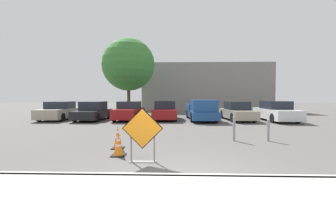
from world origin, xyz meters
The scene contains 16 objects.
ground_plane centered at (0.00, 10.00, 0.00)m, with size 96.00×96.00×0.00m, color #565451.
curb_lip centered at (0.00, 0.00, 0.07)m, with size 25.49×0.20×0.14m.
road_closed_sign centered at (-1.11, 1.34, 0.85)m, with size 1.16×0.20×1.56m.
traffic_cone_nearest centered at (-1.98, 2.03, 0.33)m, with size 0.43×0.43×0.67m.
traffic_cone_second centered at (-2.25, 3.01, 0.40)m, with size 0.42×0.42×0.82m.
parked_car_nearest centered at (-9.48, 12.81, 0.67)m, with size 1.97×4.41×1.45m.
parked_car_second centered at (-6.65, 12.48, 0.67)m, with size 1.96×4.26×1.46m.
parked_car_third centered at (-3.82, 12.62, 0.69)m, with size 1.94×4.24×1.47m.
parked_car_fourth centered at (-0.99, 13.05, 0.69)m, with size 1.88×4.21×1.50m.
pickup_truck centered at (1.85, 12.53, 0.72)m, with size 2.14×5.60×1.61m.
parked_car_fifth centered at (4.67, 12.84, 0.67)m, with size 1.95×4.68×1.46m.
parked_car_sixth centered at (7.50, 12.42, 0.70)m, with size 1.98×4.68×1.51m.
bollard_nearest centered at (2.28, 4.54, 0.55)m, with size 0.12×0.12×1.05m.
bollard_second centered at (3.70, 4.54, 0.49)m, with size 0.12×0.12×0.92m.
building_facade_backdrop centered at (3.70, 24.38, 2.96)m, with size 15.83×5.00×5.92m.
street_tree_behind_lot centered at (-4.90, 17.69, 5.06)m, with size 5.28×5.28×7.71m.
Camera 1 is at (-0.19, -4.92, 1.88)m, focal length 24.00 mm.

